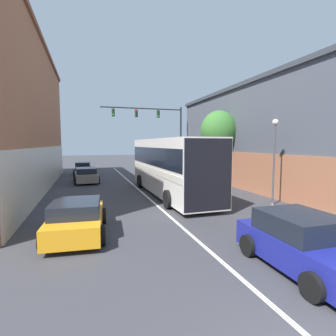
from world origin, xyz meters
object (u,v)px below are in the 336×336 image
(street_lamp, at_px, (274,154))
(parked_car_left_mid, at_px, (86,175))
(traffic_signal_gantry, at_px, (157,124))
(bus, at_px, (170,164))
(street_tree_near, at_px, (219,131))
(parked_car_left_far, at_px, (77,218))
(hatchback_foreground, at_px, (303,244))
(parked_car_left_near, at_px, (83,169))

(street_lamp, bearing_deg, parked_car_left_mid, 129.11)
(parked_car_left_mid, xyz_separation_m, traffic_signal_gantry, (7.41, 3.18, 4.90))
(traffic_signal_gantry, bearing_deg, bus, -100.55)
(street_tree_near, bearing_deg, bus, -152.69)
(parked_car_left_far, height_order, street_lamp, street_lamp)
(parked_car_left_mid, xyz_separation_m, street_lamp, (10.01, -12.31, 2.23))
(traffic_signal_gantry, distance_m, street_lamp, 15.94)
(hatchback_foreground, bearing_deg, parked_car_left_mid, 17.68)
(hatchback_foreground, distance_m, parked_car_left_far, 7.60)
(hatchback_foreground, xyz_separation_m, parked_car_left_near, (-5.98, 25.23, -0.06))
(parked_car_left_far, bearing_deg, parked_car_left_near, 4.31)
(parked_car_left_near, bearing_deg, street_lamp, -148.61)
(parked_car_left_far, bearing_deg, street_tree_near, -45.56)
(parked_car_left_far, height_order, traffic_signal_gantry, traffic_signal_gantry)
(parked_car_left_mid, height_order, traffic_signal_gantry, traffic_signal_gantry)
(parked_car_left_near, xyz_separation_m, parked_car_left_far, (-0.02, -20.58, -0.00))
(parked_car_left_near, height_order, parked_car_left_mid, parked_car_left_near)
(hatchback_foreground, xyz_separation_m, street_lamp, (4.33, 6.56, 2.15))
(parked_car_left_near, height_order, street_tree_near, street_tree_near)
(street_lamp, bearing_deg, parked_car_left_near, 118.90)
(parked_car_left_near, xyz_separation_m, street_lamp, (10.31, -18.67, 2.21))
(bus, xyz_separation_m, parked_car_left_far, (-5.69, -6.41, -1.45))
(parked_car_left_far, relative_size, traffic_signal_gantry, 0.48)
(traffic_signal_gantry, bearing_deg, hatchback_foreground, -94.48)
(parked_car_left_far, distance_m, street_lamp, 10.74)
(bus, height_order, parked_car_left_far, bus)
(hatchback_foreground, bearing_deg, street_lamp, -32.50)
(street_lamp, relative_size, street_tree_near, 0.78)
(parked_car_left_mid, height_order, street_tree_near, street_tree_near)
(bus, relative_size, traffic_signal_gantry, 1.31)
(parked_car_left_near, relative_size, street_tree_near, 0.71)
(parked_car_left_near, height_order, traffic_signal_gantry, traffic_signal_gantry)
(bus, bearing_deg, street_lamp, -134.94)
(parked_car_left_far, height_order, street_tree_near, street_tree_near)
(parked_car_left_near, bearing_deg, bus, -155.72)
(parked_car_left_near, xyz_separation_m, traffic_signal_gantry, (7.71, -3.18, 4.88))
(hatchback_foreground, distance_m, street_lamp, 8.14)
(hatchback_foreground, xyz_separation_m, traffic_signal_gantry, (1.73, 22.05, 4.82))
(bus, relative_size, parked_car_left_near, 2.65)
(traffic_signal_gantry, height_order, street_tree_near, traffic_signal_gantry)
(street_lamp, bearing_deg, bus, 135.87)
(bus, bearing_deg, parked_car_left_far, 137.61)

